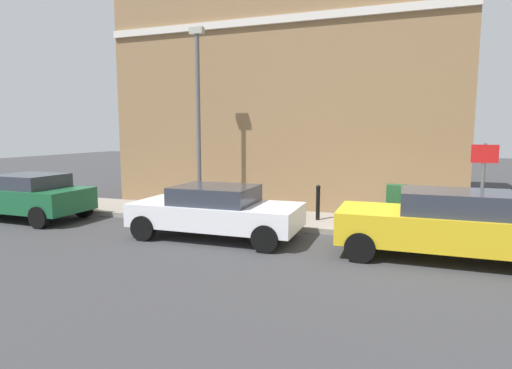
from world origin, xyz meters
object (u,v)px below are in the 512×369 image
object	(u,v)px
utility_cabinet	(396,207)
car_yellow	(448,224)
street_sign	(483,176)
lamppost	(198,113)
car_white	(216,210)
bollard_near_cabinet	(318,201)
bollard_far_kerb	(253,203)
car_green	(27,196)

from	to	relation	value
utility_cabinet	car_yellow	bearing A→B (deg)	-154.79
street_sign	lamppost	size ratio (longest dim) A/B	0.40
lamppost	utility_cabinet	bearing A→B (deg)	-88.86
car_white	street_sign	bearing A→B (deg)	-165.39
bollard_near_cabinet	car_yellow	bearing A→B (deg)	-126.27
bollard_far_kerb	lamppost	size ratio (longest dim) A/B	0.18
car_yellow	utility_cabinet	xyz separation A→B (m)	(2.30, 1.08, -0.10)
car_green	lamppost	bearing A→B (deg)	-156.90
street_sign	lamppost	bearing A→B (deg)	86.87
bollard_far_kerb	street_sign	distance (m)	5.96
car_yellow	utility_cabinet	bearing A→B (deg)	-64.95
car_yellow	car_white	distance (m)	5.45
bollard_near_cabinet	street_sign	world-z (taller)	street_sign
car_white	bollard_near_cabinet	bearing A→B (deg)	-133.26
car_yellow	lamppost	world-z (taller)	lamppost
car_yellow	lamppost	bearing A→B (deg)	-17.39
utility_cabinet	bollard_near_cabinet	size ratio (longest dim) A/B	1.11
car_green	lamppost	xyz separation A→B (m)	(2.04, -4.97, 2.56)
car_green	bollard_far_kerb	world-z (taller)	car_green
car_yellow	car_green	distance (m)	12.00
bollard_near_cabinet	car_green	bearing A→B (deg)	104.50
car_white	lamppost	distance (m)	3.72
bollard_near_cabinet	lamppost	xyz separation A→B (m)	(-0.22, 3.76, 2.60)
car_yellow	lamppost	xyz separation A→B (m)	(2.18, 7.03, 2.52)
street_sign	car_green	bearing A→B (deg)	97.11
bollard_near_cabinet	lamppost	bearing A→B (deg)	93.32
car_green	utility_cabinet	xyz separation A→B (m)	(2.16, -10.92, -0.07)
bollard_far_kerb	lamppost	bearing A→B (deg)	72.51
car_green	bollard_near_cabinet	distance (m)	9.02
car_yellow	bollard_near_cabinet	size ratio (longest dim) A/B	4.32
utility_cabinet	car_white	bearing A→B (deg)	117.38
car_white	utility_cabinet	world-z (taller)	car_white
utility_cabinet	bollard_near_cabinet	xyz separation A→B (m)	(0.10, 2.19, 0.02)
car_yellow	street_sign	bearing A→B (deg)	-116.98
utility_cabinet	bollard_far_kerb	bearing A→B (deg)	101.01
bollard_far_kerb	street_sign	bearing A→B (deg)	-87.95
bollard_far_kerb	street_sign	xyz separation A→B (m)	(0.21, -5.88, 0.96)
car_green	street_sign	size ratio (longest dim) A/B	1.75
utility_cabinet	bollard_near_cabinet	distance (m)	2.19
bollard_near_cabinet	bollard_far_kerb	xyz separation A→B (m)	(-0.86, 1.72, 0.00)
car_yellow	bollard_near_cabinet	xyz separation A→B (m)	(2.40, 3.27, -0.08)
bollard_near_cabinet	bollard_far_kerb	bearing A→B (deg)	116.53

